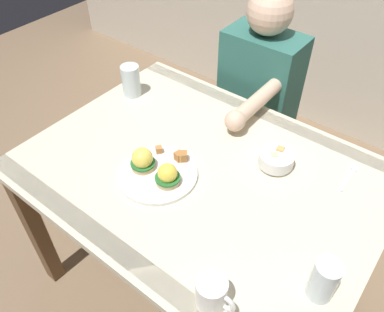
{
  "coord_description": "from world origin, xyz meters",
  "views": [
    {
      "loc": [
        0.55,
        -0.75,
        1.69
      ],
      "look_at": [
        -0.04,
        0.0,
        0.78
      ],
      "focal_mm": 36.16,
      "sensor_mm": 36.0,
      "label": 1
    }
  ],
  "objects_px": {
    "water_glass_near": "(131,82)",
    "water_glass_far": "(323,282)",
    "dining_table": "(200,190)",
    "coffee_mug": "(212,293)",
    "fork": "(351,176)",
    "diner_person": "(256,97)",
    "eggs_benedict_plate": "(157,170)",
    "fruit_bowl": "(276,160)"
  },
  "relations": [
    {
      "from": "dining_table",
      "to": "coffee_mug",
      "type": "xyz_separation_m",
      "value": [
        0.31,
        -0.36,
        0.16
      ]
    },
    {
      "from": "eggs_benedict_plate",
      "to": "fork",
      "type": "xyz_separation_m",
      "value": [
        0.52,
        0.4,
        -0.02
      ]
    },
    {
      "from": "eggs_benedict_plate",
      "to": "water_glass_far",
      "type": "distance_m",
      "value": 0.61
    },
    {
      "from": "fruit_bowl",
      "to": "coffee_mug",
      "type": "distance_m",
      "value": 0.55
    },
    {
      "from": "dining_table",
      "to": "water_glass_near",
      "type": "bearing_deg",
      "value": 160.18
    },
    {
      "from": "water_glass_near",
      "to": "coffee_mug",
      "type": "bearing_deg",
      "value": -33.85
    },
    {
      "from": "dining_table",
      "to": "water_glass_near",
      "type": "distance_m",
      "value": 0.56
    },
    {
      "from": "fruit_bowl",
      "to": "fork",
      "type": "bearing_deg",
      "value": 26.69
    },
    {
      "from": "fork",
      "to": "water_glass_far",
      "type": "xyz_separation_m",
      "value": [
        0.09,
        -0.46,
        0.05
      ]
    },
    {
      "from": "dining_table",
      "to": "diner_person",
      "type": "relative_size",
      "value": 1.05
    },
    {
      "from": "water_glass_far",
      "to": "diner_person",
      "type": "xyz_separation_m",
      "value": [
        -0.64,
        0.77,
        -0.15
      ]
    },
    {
      "from": "coffee_mug",
      "to": "diner_person",
      "type": "relative_size",
      "value": 0.1
    },
    {
      "from": "fruit_bowl",
      "to": "water_glass_near",
      "type": "distance_m",
      "value": 0.7
    },
    {
      "from": "diner_person",
      "to": "dining_table",
      "type": "bearing_deg",
      "value": -77.48
    },
    {
      "from": "eggs_benedict_plate",
      "to": "coffee_mug",
      "type": "xyz_separation_m",
      "value": [
        0.41,
        -0.25,
        0.02
      ]
    },
    {
      "from": "dining_table",
      "to": "coffee_mug",
      "type": "bearing_deg",
      "value": -49.7
    },
    {
      "from": "fork",
      "to": "dining_table",
      "type": "bearing_deg",
      "value": -145.67
    },
    {
      "from": "water_glass_near",
      "to": "diner_person",
      "type": "bearing_deg",
      "value": 48.6
    },
    {
      "from": "water_glass_near",
      "to": "diner_person",
      "type": "relative_size",
      "value": 0.12
    },
    {
      "from": "eggs_benedict_plate",
      "to": "water_glass_near",
      "type": "relative_size",
      "value": 2.04
    },
    {
      "from": "fruit_bowl",
      "to": "water_glass_near",
      "type": "xyz_separation_m",
      "value": [
        -0.69,
        0.01,
        0.03
      ]
    },
    {
      "from": "eggs_benedict_plate",
      "to": "water_glass_far",
      "type": "relative_size",
      "value": 2.1
    },
    {
      "from": "fork",
      "to": "water_glass_near",
      "type": "distance_m",
      "value": 0.93
    },
    {
      "from": "water_glass_far",
      "to": "coffee_mug",
      "type": "bearing_deg",
      "value": -136.63
    },
    {
      "from": "fruit_bowl",
      "to": "eggs_benedict_plate",
      "type": "bearing_deg",
      "value": -135.42
    },
    {
      "from": "coffee_mug",
      "to": "fork",
      "type": "relative_size",
      "value": 0.72
    },
    {
      "from": "fruit_bowl",
      "to": "water_glass_far",
      "type": "relative_size",
      "value": 0.93
    },
    {
      "from": "water_glass_near",
      "to": "water_glass_far",
      "type": "relative_size",
      "value": 1.03
    },
    {
      "from": "dining_table",
      "to": "water_glass_far",
      "type": "bearing_deg",
      "value": -18.54
    },
    {
      "from": "dining_table",
      "to": "fruit_bowl",
      "type": "xyz_separation_m",
      "value": [
        0.19,
        0.17,
        0.14
      ]
    },
    {
      "from": "fork",
      "to": "water_glass_far",
      "type": "distance_m",
      "value": 0.47
    },
    {
      "from": "water_glass_near",
      "to": "water_glass_far",
      "type": "xyz_separation_m",
      "value": [
        1.01,
        -0.35,
        -0.0
      ]
    },
    {
      "from": "eggs_benedict_plate",
      "to": "coffee_mug",
      "type": "distance_m",
      "value": 0.48
    },
    {
      "from": "dining_table",
      "to": "eggs_benedict_plate",
      "type": "bearing_deg",
      "value": -130.77
    },
    {
      "from": "dining_table",
      "to": "fork",
      "type": "relative_size",
      "value": 7.74
    },
    {
      "from": "dining_table",
      "to": "diner_person",
      "type": "distance_m",
      "value": 0.62
    },
    {
      "from": "fork",
      "to": "coffee_mug",
      "type": "bearing_deg",
      "value": -99.64
    },
    {
      "from": "water_glass_near",
      "to": "fruit_bowl",
      "type": "bearing_deg",
      "value": -0.83
    },
    {
      "from": "eggs_benedict_plate",
      "to": "fork",
      "type": "relative_size",
      "value": 1.74
    },
    {
      "from": "eggs_benedict_plate",
      "to": "water_glass_far",
      "type": "bearing_deg",
      "value": -5.27
    },
    {
      "from": "eggs_benedict_plate",
      "to": "coffee_mug",
      "type": "height_order",
      "value": "coffee_mug"
    },
    {
      "from": "coffee_mug",
      "to": "water_glass_far",
      "type": "relative_size",
      "value": 0.86
    }
  ]
}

